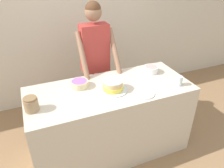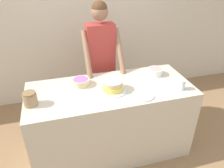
{
  "view_description": "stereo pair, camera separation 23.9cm",
  "coord_description": "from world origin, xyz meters",
  "px_view_note": "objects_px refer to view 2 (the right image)",
  "views": [
    {
      "loc": [
        -0.78,
        -1.56,
        2.2
      ],
      "look_at": [
        0.01,
        0.36,
        1.0
      ],
      "focal_mm": 35.0,
      "sensor_mm": 36.0,
      "label": 1
    },
    {
      "loc": [
        -0.56,
        -1.64,
        2.2
      ],
      "look_at": [
        0.01,
        0.36,
        1.0
      ],
      "focal_mm": 35.0,
      "sensor_mm": 36.0,
      "label": 2
    }
  ],
  "objects_px": {
    "person_baker": "(101,53)",
    "stoneware_jar": "(30,99)",
    "cake": "(113,86)",
    "frosting_bowl_purple": "(81,82)",
    "drinking_glass": "(182,85)",
    "ceramic_plate": "(143,95)",
    "frosting_bowl_pink": "(155,71)"
  },
  "relations": [
    {
      "from": "person_baker",
      "to": "stoneware_jar",
      "type": "xyz_separation_m",
      "value": [
        -0.89,
        -0.74,
        -0.09
      ]
    },
    {
      "from": "person_baker",
      "to": "cake",
      "type": "distance_m",
      "value": 0.7
    },
    {
      "from": "frosting_bowl_purple",
      "to": "drinking_glass",
      "type": "height_order",
      "value": "drinking_glass"
    },
    {
      "from": "frosting_bowl_purple",
      "to": "ceramic_plate",
      "type": "height_order",
      "value": "frosting_bowl_purple"
    },
    {
      "from": "ceramic_plate",
      "to": "frosting_bowl_pink",
      "type": "bearing_deg",
      "value": 50.91
    },
    {
      "from": "frosting_bowl_purple",
      "to": "drinking_glass",
      "type": "distance_m",
      "value": 1.14
    },
    {
      "from": "frosting_bowl_pink",
      "to": "ceramic_plate",
      "type": "height_order",
      "value": "frosting_bowl_pink"
    },
    {
      "from": "cake",
      "to": "ceramic_plate",
      "type": "height_order",
      "value": "cake"
    },
    {
      "from": "person_baker",
      "to": "ceramic_plate",
      "type": "xyz_separation_m",
      "value": [
        0.25,
        -0.89,
        -0.16
      ]
    },
    {
      "from": "frosting_bowl_pink",
      "to": "stoneware_jar",
      "type": "xyz_separation_m",
      "value": [
        -1.48,
        -0.27,
        0.03
      ]
    },
    {
      "from": "frosting_bowl_purple",
      "to": "stoneware_jar",
      "type": "xyz_separation_m",
      "value": [
        -0.54,
        -0.26,
        0.03
      ]
    },
    {
      "from": "drinking_glass",
      "to": "ceramic_plate",
      "type": "xyz_separation_m",
      "value": [
        -0.47,
        -0.01,
        -0.05
      ]
    },
    {
      "from": "person_baker",
      "to": "frosting_bowl_pink",
      "type": "height_order",
      "value": "person_baker"
    },
    {
      "from": "drinking_glass",
      "to": "stoneware_jar",
      "type": "xyz_separation_m",
      "value": [
        -1.61,
        0.14,
        0.01
      ]
    },
    {
      "from": "cake",
      "to": "drinking_glass",
      "type": "bearing_deg",
      "value": -14.25
    },
    {
      "from": "ceramic_plate",
      "to": "stoneware_jar",
      "type": "height_order",
      "value": "stoneware_jar"
    },
    {
      "from": "person_baker",
      "to": "stoneware_jar",
      "type": "relative_size",
      "value": 12.17
    },
    {
      "from": "frosting_bowl_purple",
      "to": "stoneware_jar",
      "type": "distance_m",
      "value": 0.6
    },
    {
      "from": "person_baker",
      "to": "frosting_bowl_purple",
      "type": "bearing_deg",
      "value": -126.39
    },
    {
      "from": "drinking_glass",
      "to": "ceramic_plate",
      "type": "bearing_deg",
      "value": -178.76
    },
    {
      "from": "ceramic_plate",
      "to": "frosting_bowl_purple",
      "type": "bearing_deg",
      "value": 145.46
    },
    {
      "from": "person_baker",
      "to": "stoneware_jar",
      "type": "distance_m",
      "value": 1.16
    },
    {
      "from": "person_baker",
      "to": "cake",
      "type": "bearing_deg",
      "value": -92.38
    },
    {
      "from": "person_baker",
      "to": "drinking_glass",
      "type": "bearing_deg",
      "value": -50.99
    },
    {
      "from": "cake",
      "to": "drinking_glass",
      "type": "distance_m",
      "value": 0.77
    },
    {
      "from": "cake",
      "to": "stoneware_jar",
      "type": "relative_size",
      "value": 2.25
    },
    {
      "from": "drinking_glass",
      "to": "stoneware_jar",
      "type": "height_order",
      "value": "stoneware_jar"
    },
    {
      "from": "cake",
      "to": "drinking_glass",
      "type": "relative_size",
      "value": 2.88
    },
    {
      "from": "stoneware_jar",
      "to": "ceramic_plate",
      "type": "bearing_deg",
      "value": -7.54
    },
    {
      "from": "person_baker",
      "to": "drinking_glass",
      "type": "height_order",
      "value": "person_baker"
    },
    {
      "from": "frosting_bowl_pink",
      "to": "frosting_bowl_purple",
      "type": "height_order",
      "value": "frosting_bowl_pink"
    },
    {
      "from": "drinking_glass",
      "to": "cake",
      "type": "bearing_deg",
      "value": 165.75
    }
  ]
}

